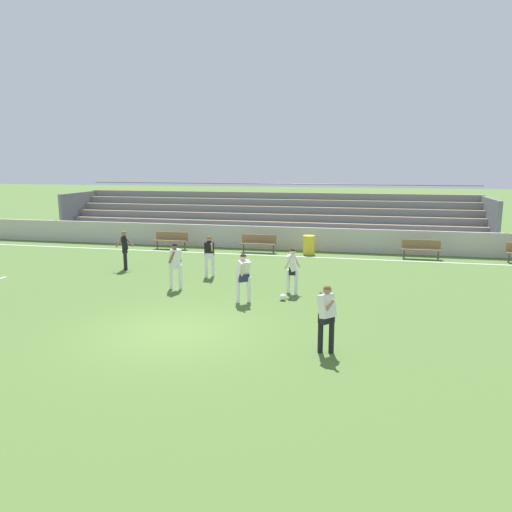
{
  "coord_description": "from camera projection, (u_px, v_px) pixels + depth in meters",
  "views": [
    {
      "loc": [
        4.93,
        -12.09,
        4.56
      ],
      "look_at": [
        1.0,
        5.85,
        1.06
      ],
      "focal_mm": 34.69,
      "sensor_mm": 36.0,
      "label": 1
    }
  ],
  "objects": [
    {
      "name": "trash_bin",
      "position": [
        309.0,
        245.0,
        24.8
      ],
      "size": [
        0.58,
        0.58,
        0.94
      ],
      "primitive_type": "cylinder",
      "color": "yellow",
      "rests_on": "ground"
    },
    {
      "name": "ground_plane",
      "position": [
        175.0,
        332.0,
        13.49
      ],
      "size": [
        160.0,
        160.0,
        0.0
      ],
      "primitive_type": "plane",
      "color": "#4C6B30"
    },
    {
      "name": "bench_far_right",
      "position": [
        171.0,
        239.0,
        26.3
      ],
      "size": [
        1.8,
        0.4,
        0.9
      ],
      "color": "olive",
      "rests_on": "ground"
    },
    {
      "name": "player_white_dropping_back",
      "position": [
        327.0,
        313.0,
        11.84
      ],
      "size": [
        0.5,
        0.67,
        1.69
      ],
      "color": "black",
      "rests_on": "ground"
    },
    {
      "name": "field_line_sideline",
      "position": [
        261.0,
        255.0,
        24.61
      ],
      "size": [
        44.0,
        0.12,
        0.01
      ],
      "primitive_type": "cube",
      "color": "white",
      "rests_on": "ground"
    },
    {
      "name": "player_dark_challenging",
      "position": [
        125.0,
        247.0,
        21.14
      ],
      "size": [
        0.69,
        0.47,
        1.67
      ],
      "color": "black",
      "rests_on": "ground"
    },
    {
      "name": "soccer_ball",
      "position": [
        283.0,
        297.0,
        16.53
      ],
      "size": [
        0.22,
        0.22,
        0.22
      ],
      "primitive_type": "sphere",
      "color": "white",
      "rests_on": "ground"
    },
    {
      "name": "player_dark_pressing_high",
      "position": [
        209.0,
        253.0,
        19.78
      ],
      "size": [
        0.47,
        0.65,
        1.66
      ],
      "color": "white",
      "rests_on": "ground"
    },
    {
      "name": "bleacher_stand",
      "position": [
        267.0,
        216.0,
        29.05
      ],
      "size": [
        24.52,
        4.43,
        3.25
      ],
      "color": "#897051",
      "rests_on": "ground"
    },
    {
      "name": "player_white_overlapping",
      "position": [
        292.0,
        267.0,
        17.24
      ],
      "size": [
        0.55,
        0.44,
        1.62
      ],
      "color": "white",
      "rests_on": "ground"
    },
    {
      "name": "player_white_deep_cover",
      "position": [
        243.0,
        274.0,
        16.14
      ],
      "size": [
        0.54,
        0.67,
        1.64
      ],
      "color": "white",
      "rests_on": "ground"
    },
    {
      "name": "bench_near_bin",
      "position": [
        259.0,
        242.0,
        25.3
      ],
      "size": [
        1.8,
        0.4,
        0.9
      ],
      "color": "olive",
      "rests_on": "ground"
    },
    {
      "name": "sideline_wall",
      "position": [
        268.0,
        238.0,
        26.24
      ],
      "size": [
        48.0,
        0.16,
        1.21
      ],
      "primitive_type": "cube",
      "color": "#BCB7AD",
      "rests_on": "ground"
    },
    {
      "name": "player_white_wide_right",
      "position": [
        175.0,
        262.0,
        17.83
      ],
      "size": [
        0.5,
        0.62,
        1.7
      ],
      "color": "white",
      "rests_on": "ground"
    },
    {
      "name": "bench_centre_sideline",
      "position": [
        421.0,
        247.0,
        23.62
      ],
      "size": [
        1.8,
        0.4,
        0.9
      ],
      "color": "olive",
      "rests_on": "ground"
    }
  ]
}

